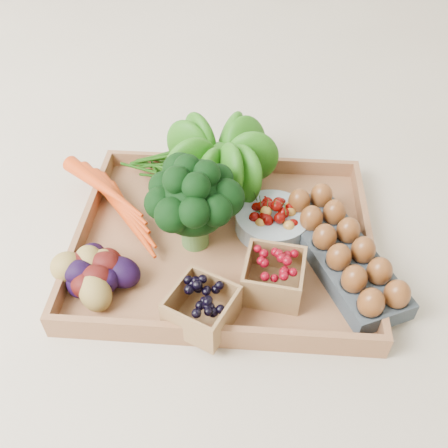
# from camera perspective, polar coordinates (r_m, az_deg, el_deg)

# --- Properties ---
(ground) EXTENTS (4.00, 4.00, 0.00)m
(ground) POSITION_cam_1_polar(r_m,az_deg,el_deg) (0.97, 0.00, -2.54)
(ground) COLOR beige
(ground) RESTS_ON ground
(tray) EXTENTS (0.55, 0.45, 0.01)m
(tray) POSITION_cam_1_polar(r_m,az_deg,el_deg) (0.96, 0.00, -2.23)
(tray) COLOR #98653F
(tray) RESTS_ON ground
(carrots) EXTENTS (0.23, 0.17, 0.06)m
(carrots) POSITION_cam_1_polar(r_m,az_deg,el_deg) (1.01, -11.78, 2.29)
(carrots) COLOR red
(carrots) RESTS_ON tray
(lettuce) EXTENTS (0.17, 0.17, 0.17)m
(lettuce) POSITION_cam_1_polar(r_m,az_deg,el_deg) (1.02, -0.50, 7.99)
(lettuce) COLOR #1C4D0C
(lettuce) RESTS_ON tray
(broccoli) EXTENTS (0.17, 0.17, 0.13)m
(broccoli) POSITION_cam_1_polar(r_m,az_deg,el_deg) (0.91, -3.45, 0.81)
(broccoli) COLOR black
(broccoli) RESTS_ON tray
(cherry_bowl) EXTENTS (0.14, 0.14, 0.04)m
(cherry_bowl) POSITION_cam_1_polar(r_m,az_deg,el_deg) (0.97, 5.53, 0.34)
(cherry_bowl) COLOR #8C9EA5
(cherry_bowl) RESTS_ON tray
(egg_carton) EXTENTS (0.22, 0.32, 0.04)m
(egg_carton) POSITION_cam_1_polar(r_m,az_deg,el_deg) (0.93, 13.19, -3.53)
(egg_carton) COLOR #3A434A
(egg_carton) RESTS_ON tray
(potatoes) EXTENTS (0.15, 0.15, 0.08)m
(potatoes) POSITION_cam_1_polar(r_m,az_deg,el_deg) (0.88, -14.80, -4.80)
(potatoes) COLOR #390A09
(potatoes) RESTS_ON tray
(punnet_blackberry) EXTENTS (0.13, 0.13, 0.07)m
(punnet_blackberry) POSITION_cam_1_polar(r_m,az_deg,el_deg) (0.81, -2.54, -9.58)
(punnet_blackberry) COLOR black
(punnet_blackberry) RESTS_ON tray
(punnet_raspberry) EXTENTS (0.11, 0.11, 0.07)m
(punnet_raspberry) POSITION_cam_1_polar(r_m,az_deg,el_deg) (0.86, 5.68, -5.93)
(punnet_raspberry) COLOR #66040F
(punnet_raspberry) RESTS_ON tray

